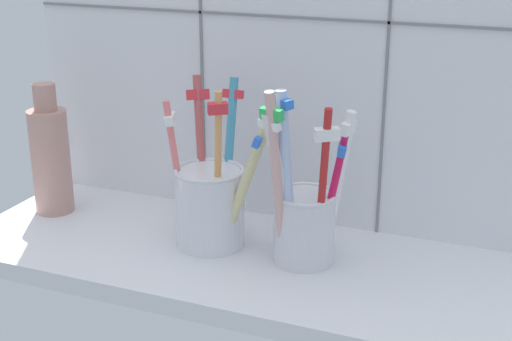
{
  "coord_description": "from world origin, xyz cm",
  "views": [
    {
      "loc": [
        26.49,
        -63.87,
        36.28
      ],
      "look_at": [
        0.0,
        1.2,
        11.11
      ],
      "focal_mm": 51.55,
      "sensor_mm": 36.0,
      "label": 1
    }
  ],
  "objects": [
    {
      "name": "tile_wall_back",
      "position": [
        0.0,
        12.0,
        22.5
      ],
      "size": [
        64.0,
        2.2,
        45.0
      ],
      "color": "white",
      "rests_on": "ground"
    },
    {
      "name": "ceramic_vase",
      "position": [
        -26.57,
        2.54,
        8.8
      ],
      "size": [
        4.52,
        4.52,
        15.53
      ],
      "color": "tan",
      "rests_on": "counter_slab"
    },
    {
      "name": "toothbrush_cup_right",
      "position": [
        5.34,
        0.77,
        7.28
      ],
      "size": [
        8.45,
        8.49,
        18.75
      ],
      "color": "silver",
      "rests_on": "counter_slab"
    },
    {
      "name": "counter_slab",
      "position": [
        0.0,
        0.0,
        1.0
      ],
      "size": [
        64.0,
        22.0,
        2.0
      ],
      "primitive_type": "cube",
      "color": "silver",
      "rests_on": "ground"
    },
    {
      "name": "toothbrush_cup_left",
      "position": [
        -5.23,
        1.33,
        7.04
      ],
      "size": [
        11.97,
        9.72,
        17.6
      ],
      "color": "white",
      "rests_on": "counter_slab"
    }
  ]
}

